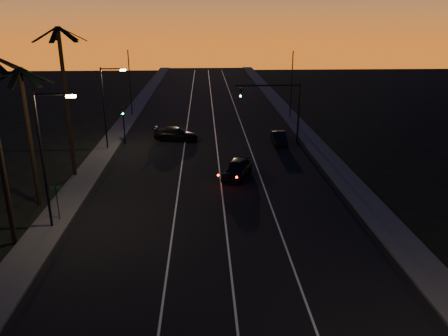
{
  "coord_description": "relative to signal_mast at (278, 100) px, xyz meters",
  "views": [
    {
      "loc": [
        -0.86,
        -6.5,
        13.23
      ],
      "look_at": [
        0.5,
        22.16,
        3.26
      ],
      "focal_mm": 35.0,
      "sensor_mm": 36.0,
      "label": 1
    }
  ],
  "objects": [
    {
      "name": "palm_mid",
      "position": [
        -20.34,
        -15.99,
        1.47
      ],
      "size": [
        4.25,
        4.16,
        10.03
      ],
      "color": "black",
      "rests_on": "ground"
    },
    {
      "name": "right_car",
      "position": [
        0.19,
        -0.73,
        -4.1
      ],
      "size": [
        1.48,
        4.1,
        1.34
      ],
      "color": "black",
      "rests_on": "road"
    },
    {
      "name": "streetlight_left_near",
      "position": [
        -17.84,
        -19.99,
        0.54
      ],
      "size": [
        2.55,
        0.26,
        9.0
      ],
      "color": "black",
      "rests_on": "ground"
    },
    {
      "name": "far_pole_right",
      "position": [
        3.86,
        12.01,
        -0.28
      ],
      "size": [
        0.14,
        0.14,
        9.0
      ],
      "primitive_type": "cylinder",
      "color": "black",
      "rests_on": "ground"
    },
    {
      "name": "streetlight_left_far",
      "position": [
        -17.82,
        -1.99,
        0.28
      ],
      "size": [
        2.55,
        0.26,
        8.5
      ],
      "color": "black",
      "rests_on": "ground"
    },
    {
      "name": "street_sign",
      "position": [
        -17.94,
        -18.99,
        -3.13
      ],
      "size": [
        0.7,
        0.06,
        2.6
      ],
      "color": "black",
      "rests_on": "ground"
    },
    {
      "name": "lane_stripe_right",
      "position": [
        -3.14,
        -9.99,
        -4.76
      ],
      "size": [
        0.12,
        160.0,
        0.01
      ],
      "primitive_type": "cube",
      "color": "silver",
      "rests_on": "road"
    },
    {
      "name": "road",
      "position": [
        -7.14,
        -9.99,
        -4.78
      ],
      "size": [
        20.0,
        170.0,
        0.01
      ],
      "primitive_type": "cube",
      "color": "black",
      "rests_on": "ground"
    },
    {
      "name": "sidewalk_left",
      "position": [
        -18.34,
        -9.99,
        -4.7
      ],
      "size": [
        2.4,
        170.0,
        0.16
      ],
      "primitive_type": "cube",
      "color": "#3A3A37",
      "rests_on": "ground"
    },
    {
      "name": "signal_mast",
      "position": [
        0.0,
        0.0,
        0.0
      ],
      "size": [
        7.1,
        0.41,
        7.0
      ],
      "color": "black",
      "rests_on": "ground"
    },
    {
      "name": "cross_car",
      "position": [
        -11.15,
        1.32,
        -4.04
      ],
      "size": [
        5.35,
        3.15,
        1.45
      ],
      "color": "black",
      "rests_on": "road"
    },
    {
      "name": "far_pole_left",
      "position": [
        -18.14,
        15.01,
        -0.28
      ],
      "size": [
        0.14,
        0.14,
        9.0
      ],
      "primitive_type": "cylinder",
      "color": "black",
      "rests_on": "ground"
    },
    {
      "name": "signal_post",
      "position": [
        -16.64,
        -0.01,
        -1.89
      ],
      "size": [
        0.28,
        0.37,
        4.2
      ],
      "color": "black",
      "rests_on": "ground"
    },
    {
      "name": "lead_car",
      "position": [
        -5.17,
        -10.93,
        -3.99
      ],
      "size": [
        3.49,
        5.4,
        1.57
      ],
      "color": "black",
      "rests_on": "road"
    },
    {
      "name": "lane_stripe_left",
      "position": [
        -10.14,
        -9.99,
        -4.76
      ],
      "size": [
        0.12,
        160.0,
        0.01
      ],
      "primitive_type": "cube",
      "color": "silver",
      "rests_on": "road"
    },
    {
      "name": "sidewalk_right",
      "position": [
        4.06,
        -9.99,
        -4.7
      ],
      "size": [
        2.4,
        170.0,
        0.16
      ],
      "primitive_type": "cube",
      "color": "#3A3A37",
      "rests_on": "ground"
    },
    {
      "name": "lane_stripe_mid",
      "position": [
        -6.64,
        -9.99,
        -4.76
      ],
      "size": [
        0.12,
        160.0,
        0.01
      ],
      "primitive_type": "cube",
      "color": "silver",
      "rests_on": "road"
    },
    {
      "name": "palm_far",
      "position": [
        -19.34,
        -9.99,
        2.83
      ],
      "size": [
        4.25,
        4.16,
        12.53
      ],
      "color": "black",
      "rests_on": "ground"
    }
  ]
}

